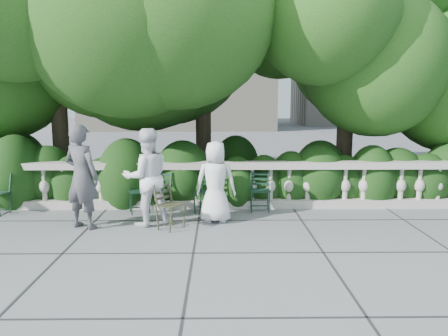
{
  "coord_description": "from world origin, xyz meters",
  "views": [
    {
      "loc": [
        -0.1,
        -7.38,
        2.36
      ],
      "look_at": [
        0.0,
        1.0,
        1.0
      ],
      "focal_mm": 35.0,
      "sensor_mm": 36.0,
      "label": 1
    }
  ],
  "objects_px": {
    "chair_e": "(260,213)",
    "chair_weathered": "(177,230)",
    "chair_a": "(156,214)",
    "person_businessman": "(216,182)",
    "chair_c": "(141,215)",
    "person_casual_man": "(147,177)",
    "person_woman_grey": "(82,177)",
    "chair_d": "(203,215)"
  },
  "relations": [
    {
      "from": "chair_e",
      "to": "chair_weathered",
      "type": "xyz_separation_m",
      "value": [
        -1.61,
        -1.16,
        0.0
      ]
    },
    {
      "from": "chair_a",
      "to": "chair_e",
      "type": "distance_m",
      "value": 2.15
    },
    {
      "from": "chair_e",
      "to": "person_businessman",
      "type": "relative_size",
      "value": 0.54
    },
    {
      "from": "chair_c",
      "to": "person_casual_man",
      "type": "xyz_separation_m",
      "value": [
        0.26,
        -0.7,
        0.9
      ]
    },
    {
      "from": "chair_c",
      "to": "chair_a",
      "type": "bearing_deg",
      "value": -2.97
    },
    {
      "from": "chair_e",
      "to": "person_casual_man",
      "type": "bearing_deg",
      "value": -158.67
    },
    {
      "from": "person_casual_man",
      "to": "person_businessman",
      "type": "bearing_deg",
      "value": 165.33
    },
    {
      "from": "chair_a",
      "to": "person_woman_grey",
      "type": "relative_size",
      "value": 0.44
    },
    {
      "from": "chair_e",
      "to": "chair_weathered",
      "type": "distance_m",
      "value": 1.98
    },
    {
      "from": "person_businessman",
      "to": "chair_weathered",
      "type": "bearing_deg",
      "value": 43.54
    },
    {
      "from": "person_casual_man",
      "to": "chair_c",
      "type": "bearing_deg",
      "value": -92.29
    },
    {
      "from": "chair_a",
      "to": "person_woman_grey",
      "type": "xyz_separation_m",
      "value": [
        -1.17,
        -0.96,
        0.95
      ]
    },
    {
      "from": "person_woman_grey",
      "to": "chair_c",
      "type": "bearing_deg",
      "value": -110.81
    },
    {
      "from": "chair_weathered",
      "to": "person_businessman",
      "type": "xyz_separation_m",
      "value": [
        0.7,
        0.55,
        0.78
      ]
    },
    {
      "from": "chair_c",
      "to": "chair_weathered",
      "type": "bearing_deg",
      "value": -69.88
    },
    {
      "from": "chair_weathered",
      "to": "person_casual_man",
      "type": "relative_size",
      "value": 0.46
    },
    {
      "from": "chair_d",
      "to": "person_businessman",
      "type": "distance_m",
      "value": 0.97
    },
    {
      "from": "person_woman_grey",
      "to": "chair_d",
      "type": "bearing_deg",
      "value": -134.05
    },
    {
      "from": "chair_c",
      "to": "person_woman_grey",
      "type": "xyz_separation_m",
      "value": [
        -0.88,
        -0.89,
        0.95
      ]
    },
    {
      "from": "chair_weathered",
      "to": "chair_c",
      "type": "bearing_deg",
      "value": 76.01
    },
    {
      "from": "chair_e",
      "to": "person_businessman",
      "type": "xyz_separation_m",
      "value": [
        -0.91,
        -0.61,
        0.78
      ]
    },
    {
      "from": "chair_a",
      "to": "person_woman_grey",
      "type": "bearing_deg",
      "value": -118.09
    },
    {
      "from": "chair_e",
      "to": "person_businessman",
      "type": "bearing_deg",
      "value": -144.54
    },
    {
      "from": "chair_e",
      "to": "person_casual_man",
      "type": "height_order",
      "value": "person_casual_man"
    },
    {
      "from": "chair_c",
      "to": "chair_e",
      "type": "distance_m",
      "value": 2.44
    },
    {
      "from": "chair_c",
      "to": "person_casual_man",
      "type": "bearing_deg",
      "value": -87.49
    },
    {
      "from": "chair_a",
      "to": "person_businessman",
      "type": "height_order",
      "value": "person_businessman"
    },
    {
      "from": "person_businessman",
      "to": "person_woman_grey",
      "type": "relative_size",
      "value": 0.82
    },
    {
      "from": "chair_a",
      "to": "chair_d",
      "type": "relative_size",
      "value": 1.0
    },
    {
      "from": "chair_c",
      "to": "person_casual_man",
      "type": "distance_m",
      "value": 1.17
    },
    {
      "from": "chair_c",
      "to": "person_businessman",
      "type": "distance_m",
      "value": 1.8
    },
    {
      "from": "person_businessman",
      "to": "person_casual_man",
      "type": "xyz_separation_m",
      "value": [
        -1.27,
        -0.17,
        0.12
      ]
    },
    {
      "from": "chair_e",
      "to": "person_woman_grey",
      "type": "relative_size",
      "value": 0.44
    },
    {
      "from": "chair_d",
      "to": "person_casual_man",
      "type": "bearing_deg",
      "value": -127.03
    },
    {
      "from": "chair_d",
      "to": "person_businessman",
      "type": "height_order",
      "value": "person_businessman"
    },
    {
      "from": "chair_a",
      "to": "chair_e",
      "type": "xyz_separation_m",
      "value": [
        2.15,
        0.01,
        0.0
      ]
    },
    {
      "from": "chair_e",
      "to": "chair_d",
      "type": "bearing_deg",
      "value": -173.43
    },
    {
      "from": "chair_d",
      "to": "person_casual_man",
      "type": "xyz_separation_m",
      "value": [
        -1.01,
        -0.68,
        0.9
      ]
    },
    {
      "from": "chair_d",
      "to": "chair_weathered",
      "type": "xyz_separation_m",
      "value": [
        -0.44,
        -1.06,
        0.0
      ]
    },
    {
      "from": "chair_c",
      "to": "person_businessman",
      "type": "relative_size",
      "value": 0.54
    },
    {
      "from": "chair_d",
      "to": "person_casual_man",
      "type": "relative_size",
      "value": 0.46
    },
    {
      "from": "chair_e",
      "to": "person_woman_grey",
      "type": "distance_m",
      "value": 3.59
    }
  ]
}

